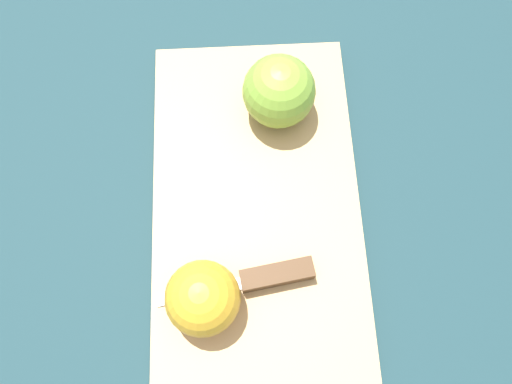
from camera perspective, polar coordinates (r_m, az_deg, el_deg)
ground_plane at (r=0.59m, az=0.00°, el=-1.20°), size 4.00×4.00×0.00m
cutting_board at (r=0.58m, az=0.00°, el=-0.93°), size 0.44×0.29×0.02m
apple_half_left at (r=0.59m, az=2.66°, el=11.42°), size 0.08×0.08×0.08m
apple_half_right at (r=0.51m, az=-6.09°, el=-12.00°), size 0.08×0.08×0.08m
knife at (r=0.54m, az=1.63°, el=-9.59°), size 0.02×0.17×0.02m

